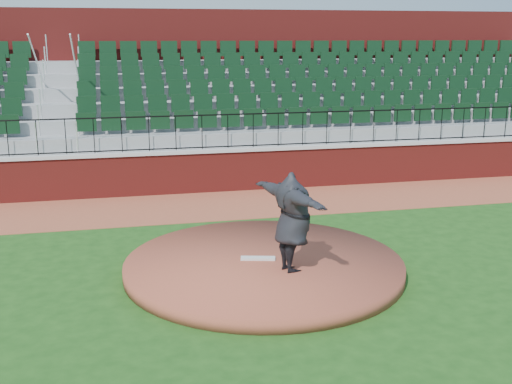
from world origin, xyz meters
TOP-DOWN VIEW (x-y plane):
  - ground at (0.00, 0.00)m, footprint 90.00×90.00m
  - warning_track at (0.00, 5.40)m, footprint 34.00×3.20m
  - field_wall at (0.00, 7.00)m, footprint 34.00×0.35m
  - wall_cap at (0.00, 7.00)m, footprint 34.00×0.45m
  - wall_railing at (0.00, 7.00)m, footprint 34.00×0.05m
  - seating_stands at (0.00, 9.72)m, footprint 34.00×5.10m
  - concourse_wall at (0.00, 12.52)m, footprint 34.00×0.50m
  - pitchers_mound at (-0.15, 0.14)m, footprint 5.51×5.51m
  - pitching_rubber at (-0.25, 0.20)m, footprint 0.70×0.33m
  - pitcher at (0.23, -0.53)m, footprint 1.26×2.43m

SIDE VIEW (x-z plane):
  - ground at x=0.00m, z-range 0.00..0.00m
  - warning_track at x=0.00m, z-range 0.00..0.01m
  - pitchers_mound at x=-0.15m, z-range 0.00..0.25m
  - pitching_rubber at x=-0.25m, z-range 0.25..0.30m
  - field_wall at x=0.00m, z-range 0.00..1.20m
  - pitcher at x=0.23m, z-range 0.25..2.16m
  - wall_cap at x=0.00m, z-range 1.20..1.30m
  - wall_railing at x=0.00m, z-range 1.30..2.30m
  - seating_stands at x=0.00m, z-range 0.00..4.60m
  - concourse_wall at x=0.00m, z-range 0.00..5.50m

